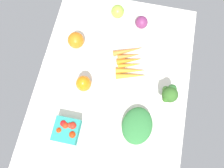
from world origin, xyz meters
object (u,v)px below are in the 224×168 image
(berry_basket, at_px, (67,130))
(bell_pepper_orange, at_px, (84,84))
(carrot_bunch, at_px, (130,63))
(broccoli_head, at_px, (170,94))
(heirloom_tomato_orange, at_px, (76,40))
(leafy_greens_clump, at_px, (137,126))
(red_onion_near_basket, at_px, (142,22))
(heirloom_tomato_green, at_px, (118,11))

(berry_basket, height_order, bell_pepper_orange, bell_pepper_orange)
(berry_basket, xyz_separation_m, carrot_bunch, (0.39, -0.23, -0.02))
(broccoli_head, bearing_deg, heirloom_tomato_orange, 68.68)
(bell_pepper_orange, height_order, heirloom_tomato_orange, bell_pepper_orange)
(leafy_greens_clump, bearing_deg, carrot_bunch, 15.87)
(carrot_bunch, xyz_separation_m, heirloom_tomato_orange, (0.06, 0.30, 0.03))
(bell_pepper_orange, bearing_deg, carrot_bunch, -50.93)
(berry_basket, bearing_deg, leafy_greens_clump, -74.70)
(heirloom_tomato_orange, bearing_deg, red_onion_near_basket, -60.34)
(bell_pepper_orange, height_order, red_onion_near_basket, bell_pepper_orange)
(carrot_bunch, xyz_separation_m, red_onion_near_basket, (0.24, -0.02, 0.02))
(carrot_bunch, bearing_deg, leafy_greens_clump, -164.13)
(bell_pepper_orange, bearing_deg, red_onion_near_basket, -28.70)
(leafy_greens_clump, relative_size, broccoli_head, 1.49)
(leafy_greens_clump, bearing_deg, berry_basket, 105.30)
(heirloom_tomato_green, distance_m, heirloom_tomato_orange, 0.28)
(berry_basket, relative_size, bell_pepper_orange, 1.19)
(berry_basket, relative_size, broccoli_head, 0.96)
(bell_pepper_orange, xyz_separation_m, leafy_greens_clump, (-0.14, -0.29, -0.02))
(heirloom_tomato_green, relative_size, leafy_greens_clump, 0.41)
(red_onion_near_basket, bearing_deg, bell_pepper_orange, 151.30)
(red_onion_near_basket, distance_m, broccoli_head, 0.42)
(red_onion_near_basket, relative_size, leafy_greens_clump, 0.38)
(heirloom_tomato_green, height_order, carrot_bunch, heirloom_tomato_green)
(bell_pepper_orange, relative_size, leafy_greens_clump, 0.54)
(berry_basket, height_order, leafy_greens_clump, berry_basket)
(heirloom_tomato_green, distance_m, berry_basket, 0.68)
(carrot_bunch, relative_size, broccoli_head, 1.81)
(leafy_greens_clump, distance_m, heirloom_tomato_orange, 0.53)
(carrot_bunch, height_order, broccoli_head, broccoli_head)
(berry_basket, relative_size, carrot_bunch, 0.53)
(berry_basket, relative_size, leafy_greens_clump, 0.65)
(leafy_greens_clump, bearing_deg, heirloom_tomato_orange, 46.57)
(broccoli_head, bearing_deg, heirloom_tomato_green, 38.17)
(carrot_bunch, relative_size, red_onion_near_basket, 3.20)
(broccoli_head, bearing_deg, leafy_greens_clump, 144.77)
(heirloom_tomato_green, distance_m, carrot_bunch, 0.30)
(heirloom_tomato_orange, bearing_deg, carrot_bunch, -100.91)
(red_onion_near_basket, bearing_deg, carrot_bunch, 175.73)
(heirloom_tomato_orange, bearing_deg, bell_pepper_orange, -156.55)
(carrot_bunch, height_order, heirloom_tomato_orange, heirloom_tomato_orange)
(leafy_greens_clump, bearing_deg, bell_pepper_orange, 63.62)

